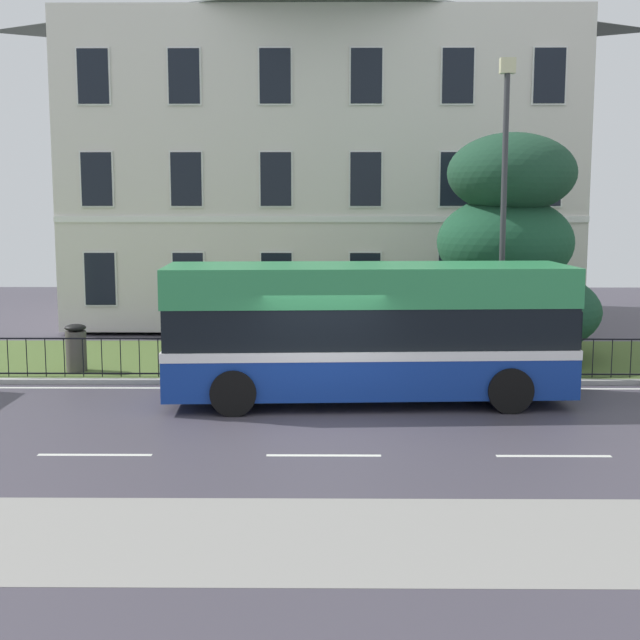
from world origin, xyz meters
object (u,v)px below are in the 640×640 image
Objects in this scene: georgian_townhouse at (322,152)px; street_lamp_post at (504,199)px; single_decker_bus at (368,330)px; litter_bin at (76,347)px; evergreen_tree at (505,266)px.

georgian_townhouse is 2.30× the size of street_lamp_post.
single_decker_bus is 7.82m from litter_bin.
street_lamp_post is 11.30m from litter_bin.
georgian_townhouse reaches higher than litter_bin.
georgian_townhouse is 2.89× the size of evergreen_tree.
georgian_townhouse is 12.40m from street_lamp_post.
litter_bin is at bearing -118.97° from georgian_townhouse.
single_decker_bus reaches higher than litter_bin.
evergreen_tree is 3.10m from street_lamp_post.
evergreen_tree is 0.68× the size of single_decker_bus.
evergreen_tree reaches higher than litter_bin.
litter_bin is at bearing 178.41° from street_lamp_post.
georgian_townhouse is at bearing 91.63° from single_decker_bus.
litter_bin is at bearing 156.28° from single_decker_bus.
evergreen_tree is at bearing -60.46° from georgian_townhouse.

